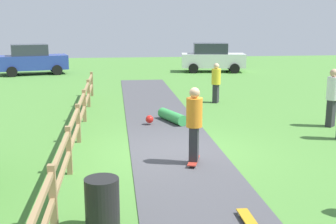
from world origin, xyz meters
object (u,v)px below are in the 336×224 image
at_px(trash_bin, 102,205).
at_px(parked_car_white, 212,58).
at_px(skateboard_loose, 248,219).
at_px(bystander_yellow, 216,81).
at_px(bystander_white, 332,95).
at_px(skater_fallen, 170,117).
at_px(parked_car_blue, 32,59).
at_px(skater_riding, 194,122).

bearing_deg(trash_bin, parked_car_white, 72.63).
height_order(skateboard_loose, bystander_yellow, bystander_yellow).
bearing_deg(skateboard_loose, bystander_white, 53.05).
bearing_deg(skateboard_loose, skater_fallen, 92.70).
height_order(skater_fallen, bystander_white, bystander_white).
distance_m(trash_bin, skater_fallen, 7.68).
height_order(trash_bin, parked_car_blue, parked_car_blue).
height_order(skater_riding, bystander_yellow, skater_riding).
xyz_separation_m(skater_fallen, bystander_yellow, (2.36, 3.35, 0.71)).
xyz_separation_m(skater_riding, bystander_white, (5.09, 3.14, -0.00)).
bearing_deg(bystander_white, trash_bin, -139.03).
xyz_separation_m(skateboard_loose, parked_car_blue, (-7.37, 21.76, 0.87)).
relative_size(skater_fallen, skateboard_loose, 1.86).
relative_size(bystander_white, parked_car_white, 0.43).
distance_m(trash_bin, skateboard_loose, 2.45).
distance_m(skater_riding, skater_fallen, 4.40).
relative_size(skater_fallen, bystander_white, 0.79).
xyz_separation_m(trash_bin, skateboard_loose, (2.43, -0.08, -0.36)).
relative_size(trash_bin, bystander_yellow, 0.54).
xyz_separation_m(trash_bin, skater_riding, (2.08, 3.08, 0.60)).
relative_size(trash_bin, skater_riding, 0.49).
bearing_deg(parked_car_white, skater_fallen, -108.25).
xyz_separation_m(skater_fallen, bystander_white, (5.09, -1.18, 0.85)).
bearing_deg(parked_car_white, skateboard_loose, -101.33).
xyz_separation_m(skateboard_loose, bystander_white, (4.74, 6.30, 0.96)).
distance_m(skater_riding, bystander_yellow, 8.02).
bearing_deg(bystander_yellow, skater_riding, -107.09).
height_order(bystander_white, parked_car_blue, parked_car_blue).
height_order(bystander_yellow, parked_car_blue, parked_car_blue).
bearing_deg(bystander_white, bystander_yellow, 121.10).
distance_m(trash_bin, bystander_white, 9.50).
height_order(skateboard_loose, bystander_white, bystander_white).
relative_size(trash_bin, skater_fallen, 0.61).
bearing_deg(skater_riding, skater_fallen, 90.03).
bearing_deg(bystander_white, skater_fallen, 166.98).
bearing_deg(bystander_yellow, skater_fallen, -125.17).
height_order(skater_riding, parked_car_white, parked_car_white).
relative_size(trash_bin, parked_car_white, 0.20).
relative_size(bystander_white, parked_car_blue, 0.42).
bearing_deg(parked_car_white, trash_bin, -107.37).
bearing_deg(bystander_white, parked_car_blue, 128.06).
xyz_separation_m(skater_riding, bystander_yellow, (2.36, 7.67, -0.14)).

